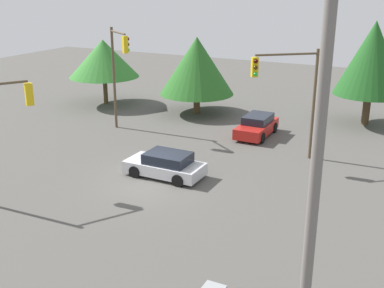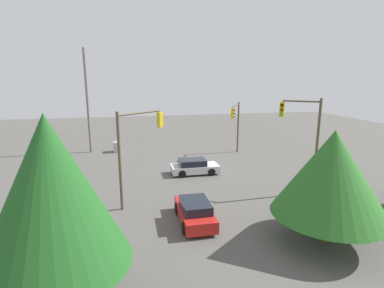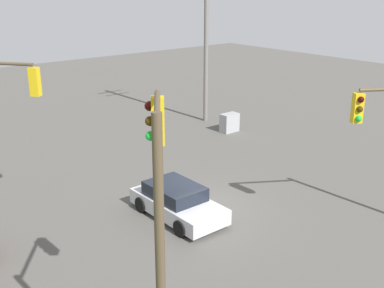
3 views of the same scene
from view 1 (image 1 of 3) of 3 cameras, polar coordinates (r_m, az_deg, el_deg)
The scene contains 9 objects.
ground_plane at distance 24.61m, azimuth -4.88°, elevation -4.68°, with size 80.00×80.00×0.00m, color #54514C.
sedan_red at distance 32.11m, azimuth 7.69°, elevation 2.14°, with size 4.11×1.89×1.38m.
sedan_silver at distance 25.22m, azimuth -3.15°, elevation -2.49°, with size 1.99×4.13×1.31m.
traffic_signal_main at distance 27.03m, azimuth 11.63°, elevation 6.74°, with size 2.57×3.10×6.30m.
traffic_signal_aux at distance 32.35m, azimuth -8.75°, elevation 9.39°, with size 1.79×2.38×6.90m.
utility_pole_tall at distance 11.17m, azimuth 14.60°, elevation -1.63°, with size 2.20×0.28×11.37m.
tree_right at distance 40.35m, azimuth -10.44°, elevation 9.94°, with size 5.70×5.70×5.30m.
tree_far at distance 36.83m, azimuth 0.58°, elevation 9.26°, with size 5.66×5.66×5.85m.
tree_corner at distance 35.79m, azimuth 20.60°, elevation 9.48°, with size 4.93×4.93×7.27m.
Camera 1 is at (-19.12, -12.04, 9.77)m, focal length 45.00 mm.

